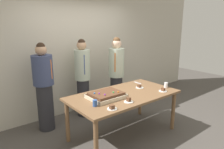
{
  "coord_description": "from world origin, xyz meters",
  "views": [
    {
      "loc": [
        -2.32,
        -2.58,
        2.02
      ],
      "look_at": [
        -0.14,
        0.15,
        1.15
      ],
      "focal_mm": 33.12,
      "sensor_mm": 36.0,
      "label": 1
    }
  ],
  "objects_px": {
    "sheet_cake": "(106,95)",
    "plated_slice_far_left": "(129,101)",
    "person_serving_front": "(116,74)",
    "party_table": "(123,98)",
    "plated_slice_near_right": "(112,108)",
    "drink_cup_middle": "(95,103)",
    "drink_cup_nearest": "(166,85)",
    "plated_slice_far_right": "(163,90)",
    "plated_slice_near_left": "(140,87)",
    "cake_server_utensil": "(138,83)",
    "person_striped_tie_right": "(83,77)",
    "person_green_shirt_behind": "(44,87)"
  },
  "relations": [
    {
      "from": "party_table",
      "to": "sheet_cake",
      "type": "xyz_separation_m",
      "value": [
        -0.36,
        0.04,
        0.13
      ]
    },
    {
      "from": "plated_slice_far_left",
      "to": "person_striped_tie_right",
      "type": "distance_m",
      "value": 1.52
    },
    {
      "from": "plated_slice_near_right",
      "to": "drink_cup_nearest",
      "type": "relative_size",
      "value": 1.5
    },
    {
      "from": "party_table",
      "to": "drink_cup_nearest",
      "type": "height_order",
      "value": "drink_cup_nearest"
    },
    {
      "from": "person_serving_front",
      "to": "person_green_shirt_behind",
      "type": "relative_size",
      "value": 1.02
    },
    {
      "from": "drink_cup_middle",
      "to": "person_serving_front",
      "type": "relative_size",
      "value": 0.06
    },
    {
      "from": "sheet_cake",
      "to": "drink_cup_middle",
      "type": "height_order",
      "value": "sheet_cake"
    },
    {
      "from": "party_table",
      "to": "drink_cup_middle",
      "type": "relative_size",
      "value": 19.54
    },
    {
      "from": "person_serving_front",
      "to": "person_green_shirt_behind",
      "type": "height_order",
      "value": "person_serving_front"
    },
    {
      "from": "sheet_cake",
      "to": "plated_slice_far_right",
      "type": "height_order",
      "value": "sheet_cake"
    },
    {
      "from": "sheet_cake",
      "to": "person_serving_front",
      "type": "xyz_separation_m",
      "value": [
        0.96,
        0.89,
        0.05
      ]
    },
    {
      "from": "plated_slice_near_left",
      "to": "plated_slice_far_right",
      "type": "relative_size",
      "value": 1.0
    },
    {
      "from": "cake_server_utensil",
      "to": "person_green_shirt_behind",
      "type": "height_order",
      "value": "person_green_shirt_behind"
    },
    {
      "from": "party_table",
      "to": "plated_slice_far_left",
      "type": "xyz_separation_m",
      "value": [
        -0.19,
        -0.33,
        0.1
      ]
    },
    {
      "from": "party_table",
      "to": "plated_slice_far_right",
      "type": "height_order",
      "value": "plated_slice_far_right"
    },
    {
      "from": "plated_slice_near_right",
      "to": "person_serving_front",
      "type": "height_order",
      "value": "person_serving_front"
    },
    {
      "from": "person_green_shirt_behind",
      "to": "party_table",
      "type": "bearing_deg",
      "value": 10.82
    },
    {
      "from": "plated_slice_near_right",
      "to": "person_green_shirt_behind",
      "type": "height_order",
      "value": "person_green_shirt_behind"
    },
    {
      "from": "person_serving_front",
      "to": "plated_slice_near_right",
      "type": "bearing_deg",
      "value": 5.54
    },
    {
      "from": "sheet_cake",
      "to": "person_striped_tie_right",
      "type": "height_order",
      "value": "person_striped_tie_right"
    },
    {
      "from": "person_serving_front",
      "to": "party_table",
      "type": "bearing_deg",
      "value": 14.16
    },
    {
      "from": "drink_cup_middle",
      "to": "person_serving_front",
      "type": "height_order",
      "value": "person_serving_front"
    },
    {
      "from": "sheet_cake",
      "to": "plated_slice_far_left",
      "type": "relative_size",
      "value": 3.89
    },
    {
      "from": "sheet_cake",
      "to": "plated_slice_far_right",
      "type": "xyz_separation_m",
      "value": [
        1.02,
        -0.38,
        -0.03
      ]
    },
    {
      "from": "plated_slice_near_right",
      "to": "drink_cup_middle",
      "type": "relative_size",
      "value": 1.5
    },
    {
      "from": "drink_cup_middle",
      "to": "person_striped_tie_right",
      "type": "relative_size",
      "value": 0.06
    },
    {
      "from": "drink_cup_middle",
      "to": "drink_cup_nearest",
      "type": "bearing_deg",
      "value": -3.34
    },
    {
      "from": "plated_slice_near_left",
      "to": "cake_server_utensil",
      "type": "xyz_separation_m",
      "value": [
        0.21,
        0.25,
        -0.01
      ]
    },
    {
      "from": "party_table",
      "to": "person_striped_tie_right",
      "type": "height_order",
      "value": "person_striped_tie_right"
    },
    {
      "from": "drink_cup_nearest",
      "to": "party_table",
      "type": "bearing_deg",
      "value": 165.33
    },
    {
      "from": "party_table",
      "to": "sheet_cake",
      "type": "height_order",
      "value": "sheet_cake"
    },
    {
      "from": "plated_slice_near_left",
      "to": "sheet_cake",
      "type": "bearing_deg",
      "value": -177.61
    },
    {
      "from": "person_serving_front",
      "to": "person_striped_tie_right",
      "type": "bearing_deg",
      "value": -61.58
    },
    {
      "from": "plated_slice_near_right",
      "to": "drink_cup_nearest",
      "type": "height_order",
      "value": "drink_cup_nearest"
    },
    {
      "from": "plated_slice_far_right",
      "to": "drink_cup_middle",
      "type": "distance_m",
      "value": 1.38
    },
    {
      "from": "plated_slice_near_left",
      "to": "plated_slice_near_right",
      "type": "xyz_separation_m",
      "value": [
        -1.06,
        -0.47,
        0.0
      ]
    },
    {
      "from": "party_table",
      "to": "plated_slice_far_left",
      "type": "height_order",
      "value": "plated_slice_far_left"
    },
    {
      "from": "plated_slice_near_right",
      "to": "person_green_shirt_behind",
      "type": "xyz_separation_m",
      "value": [
        -0.44,
        1.49,
        0.05
      ]
    },
    {
      "from": "party_table",
      "to": "plated_slice_near_right",
      "type": "height_order",
      "value": "plated_slice_near_right"
    },
    {
      "from": "party_table",
      "to": "plated_slice_near_left",
      "type": "distance_m",
      "value": 0.5
    },
    {
      "from": "plated_slice_near_right",
      "to": "drink_cup_middle",
      "type": "xyz_separation_m",
      "value": [
        -0.13,
        0.25,
        0.03
      ]
    },
    {
      "from": "cake_server_utensil",
      "to": "plated_slice_far_right",
      "type": "bearing_deg",
      "value": -92.13
    },
    {
      "from": "plated_slice_far_left",
      "to": "drink_cup_middle",
      "type": "bearing_deg",
      "value": 159.48
    },
    {
      "from": "plated_slice_near_left",
      "to": "drink_cup_middle",
      "type": "xyz_separation_m",
      "value": [
        -1.19,
        -0.22,
        0.03
      ]
    },
    {
      "from": "sheet_cake",
      "to": "drink_cup_nearest",
      "type": "xyz_separation_m",
      "value": [
        1.25,
        -0.27,
        0.0
      ]
    },
    {
      "from": "sheet_cake",
      "to": "plated_slice_far_left",
      "type": "bearing_deg",
      "value": -65.9
    },
    {
      "from": "party_table",
      "to": "cake_server_utensil",
      "type": "height_order",
      "value": "cake_server_utensil"
    },
    {
      "from": "party_table",
      "to": "plated_slice_near_right",
      "type": "xyz_separation_m",
      "value": [
        -0.57,
        -0.39,
        0.1
      ]
    },
    {
      "from": "sheet_cake",
      "to": "cake_server_utensil",
      "type": "bearing_deg",
      "value": 15.36
    },
    {
      "from": "person_serving_front",
      "to": "person_striped_tie_right",
      "type": "relative_size",
      "value": 1.01
    }
  ]
}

